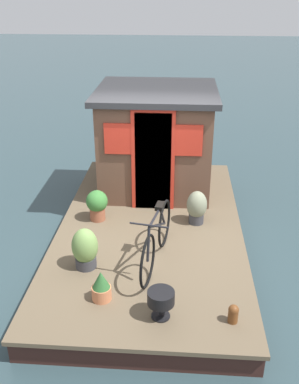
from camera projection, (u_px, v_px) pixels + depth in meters
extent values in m
plane|color=#2D4247|center=(150.00, 245.00, 7.27)|extent=(60.00, 60.00, 0.00)
cube|color=brown|center=(150.00, 227.00, 7.12)|extent=(5.31, 2.92, 0.06)
cube|color=#381E19|center=(150.00, 237.00, 7.20)|extent=(5.20, 2.86, 0.31)
cube|color=brown|center=(156.00, 142.00, 8.12)|extent=(1.85, 1.94, 1.76)
cube|color=#28282B|center=(157.00, 92.00, 7.71)|extent=(2.05, 2.14, 0.10)
cube|color=maroon|center=(153.00, 163.00, 7.28)|extent=(0.04, 0.60, 1.70)
cube|color=red|center=(153.00, 160.00, 7.26)|extent=(0.03, 0.72, 1.80)
cube|color=red|center=(189.00, 141.00, 7.07)|extent=(0.03, 0.44, 0.52)
cube|color=red|center=(118.00, 139.00, 7.15)|extent=(0.03, 0.44, 0.52)
torus|color=black|center=(148.00, 261.00, 5.60)|extent=(0.70, 0.16, 0.71)
torus|color=black|center=(164.00, 223.00, 6.47)|extent=(0.70, 0.16, 0.71)
cylinder|color=black|center=(157.00, 225.00, 5.97)|extent=(0.92, 0.20, 0.49)
cylinder|color=black|center=(155.00, 217.00, 5.74)|extent=(0.60, 0.14, 0.07)
cylinder|color=black|center=(162.00, 216.00, 6.24)|extent=(0.35, 0.10, 0.44)
cylinder|color=black|center=(148.00, 245.00, 5.53)|extent=(0.12, 0.06, 0.46)
cube|color=black|center=(160.00, 206.00, 5.99)|extent=(0.21, 0.13, 0.06)
cylinder|color=black|center=(149.00, 225.00, 5.46)|extent=(0.11, 0.50, 0.02)
cylinder|color=#38383D|center=(196.00, 218.00, 7.16)|extent=(0.24, 0.24, 0.16)
ellipsoid|color=gray|center=(197.00, 205.00, 7.06)|extent=(0.33, 0.33, 0.47)
cylinder|color=#C6754C|center=(102.00, 293.00, 5.44)|extent=(0.25, 0.25, 0.18)
cone|color=#2D602D|center=(101.00, 280.00, 5.36)|extent=(0.22, 0.22, 0.22)
cylinder|color=#935138|center=(98.00, 214.00, 7.25)|extent=(0.25, 0.25, 0.21)
ellipsoid|color=#387533|center=(97.00, 201.00, 7.15)|extent=(0.35, 0.35, 0.36)
cylinder|color=#38383D|center=(86.00, 262.00, 6.07)|extent=(0.29, 0.29, 0.15)
ellipsoid|color=#70934C|center=(85.00, 246.00, 5.95)|extent=(0.36, 0.36, 0.52)
cylinder|color=black|center=(161.00, 298.00, 5.07)|extent=(0.32, 0.32, 0.16)
cylinder|color=black|center=(161.00, 310.00, 5.15)|extent=(0.04, 0.04, 0.20)
cylinder|color=black|center=(161.00, 316.00, 5.19)|extent=(0.23, 0.23, 0.02)
cylinder|color=brown|center=(233.00, 316.00, 5.08)|extent=(0.12, 0.12, 0.17)
sphere|color=brown|center=(234.00, 310.00, 5.04)|extent=(0.12, 0.12, 0.12)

